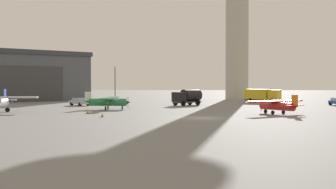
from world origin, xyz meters
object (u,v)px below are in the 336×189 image
(control_tower, at_px, (237,8))
(light_post_east, at_px, (115,80))
(airplane_red, at_px, (278,105))
(traffic_cone_near_left, at_px, (102,115))
(truck_box_yellow, at_px, (262,95))
(car_silver, at_px, (80,101))
(truck_fuel_tanker_black, at_px, (188,97))
(airplane_green, at_px, (107,101))
(traffic_cone_near_right, at_px, (88,111))

(control_tower, bearing_deg, light_post_east, -152.10)
(airplane_red, distance_m, traffic_cone_near_left, 22.35)
(truck_box_yellow, xyz_separation_m, car_silver, (-34.36, -11.84, -0.87))
(control_tower, xyz_separation_m, airplane_red, (-0.83, -50.90, -21.00))
(truck_fuel_tanker_black, height_order, truck_box_yellow, truck_fuel_tanker_black)
(control_tower, distance_m, truck_fuel_tanker_black, 37.63)
(control_tower, relative_size, airplane_green, 4.47)
(control_tower, height_order, truck_box_yellow, control_tower)
(light_post_east, bearing_deg, truck_box_yellow, -7.47)
(light_post_east, bearing_deg, truck_fuel_tanker_black, -43.03)
(control_tower, relative_size, airplane_red, 5.15)
(truck_box_yellow, distance_m, light_post_east, 30.94)
(truck_box_yellow, xyz_separation_m, light_post_east, (-30.53, 4.00, 3.02))
(airplane_green, relative_size, traffic_cone_near_left, 16.10)
(airplane_red, xyz_separation_m, truck_fuel_tanker_black, (-11.39, 21.88, 0.39))
(airplane_green, height_order, light_post_east, light_post_east)
(airplane_red, relative_size, traffic_cone_near_right, 11.31)
(airplane_green, distance_m, traffic_cone_near_left, 14.67)
(truck_box_yellow, height_order, car_silver, truck_box_yellow)
(truck_box_yellow, relative_size, car_silver, 1.65)
(truck_fuel_tanker_black, bearing_deg, car_silver, -40.12)
(airplane_green, xyz_separation_m, airplane_red, (23.64, -9.19, -0.06))
(airplane_green, bearing_deg, truck_box_yellow, 41.00)
(airplane_red, bearing_deg, airplane_green, 34.59)
(airplane_red, distance_m, car_silver, 36.81)
(airplane_green, relative_size, truck_fuel_tanker_black, 1.64)
(truck_fuel_tanker_black, relative_size, light_post_east, 0.72)
(airplane_red, distance_m, truck_box_yellow, 32.48)
(truck_box_yellow, bearing_deg, traffic_cone_near_right, -100.29)
(airplane_red, xyz_separation_m, light_post_east, (-26.80, 36.27, 3.44))
(control_tower, distance_m, light_post_east, 35.86)
(traffic_cone_near_left, bearing_deg, light_post_east, 97.01)
(truck_box_yellow, bearing_deg, traffic_cone_near_left, -92.58)
(airplane_red, xyz_separation_m, truck_box_yellow, (3.73, 32.26, 0.42))
(car_silver, xyz_separation_m, light_post_east, (3.83, 15.85, 3.90))
(airplane_green, xyz_separation_m, traffic_cone_near_left, (1.95, -14.50, -0.98))
(truck_box_yellow, bearing_deg, airplane_red, -65.10)
(control_tower, relative_size, truck_box_yellow, 5.56)
(traffic_cone_near_left, relative_size, traffic_cone_near_right, 0.81)
(truck_box_yellow, bearing_deg, airplane_green, -108.38)
(truck_fuel_tanker_black, bearing_deg, truck_box_yellow, 170.01)
(airplane_red, relative_size, truck_box_yellow, 1.08)
(traffic_cone_near_right, bearing_deg, car_silver, 106.43)
(airplane_green, height_order, truck_fuel_tanker_black, truck_fuel_tanker_black)
(control_tower, height_order, truck_fuel_tanker_black, control_tower)
(truck_fuel_tanker_black, xyz_separation_m, light_post_east, (-15.41, 14.39, 3.04))
(light_post_east, xyz_separation_m, traffic_cone_near_right, (2.07, -35.85, -4.29))
(car_silver, bearing_deg, truck_box_yellow, 65.50)
(light_post_east, distance_m, traffic_cone_near_right, 36.17)
(control_tower, xyz_separation_m, light_post_east, (-27.63, -14.63, -17.57))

